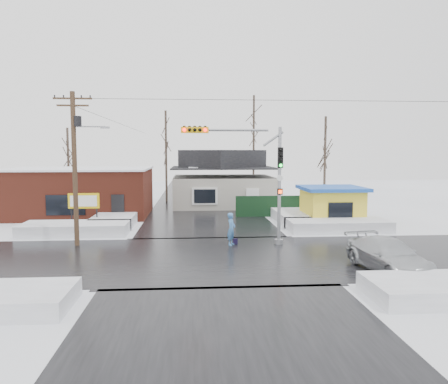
{
  "coord_description": "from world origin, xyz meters",
  "views": [
    {
      "loc": [
        -1.18,
        -22.51,
        5.58
      ],
      "look_at": [
        0.84,
        4.93,
        3.0
      ],
      "focal_mm": 35.0,
      "sensor_mm": 36.0,
      "label": 1
    }
  ],
  "objects": [
    {
      "name": "road_ew",
      "position": [
        0.0,
        0.0,
        0.01
      ],
      "size": [
        120.0,
        10.0,
        0.02
      ],
      "primitive_type": "cube",
      "color": "black",
      "rests_on": "ground"
    },
    {
      "name": "tree_far_left",
      "position": [
        -4.0,
        26.0,
        7.95
      ],
      "size": [
        3.0,
        3.0,
        10.0
      ],
      "color": "#332821",
      "rests_on": "ground"
    },
    {
      "name": "snowbank_ne",
      "position": [
        9.0,
        7.0,
        0.4
      ],
      "size": [
        7.0,
        3.0,
        0.8
      ],
      "primitive_type": "cube",
      "color": "white",
      "rests_on": "ground"
    },
    {
      "name": "kiosk",
      "position": [
        9.5,
        9.99,
        1.46
      ],
      "size": [
        4.6,
        4.6,
        2.88
      ],
      "color": "yellow",
      "rests_on": "ground"
    },
    {
      "name": "car",
      "position": [
        7.86,
        -3.31,
        0.75
      ],
      "size": [
        2.85,
        5.42,
        1.5
      ],
      "primitive_type": "imported",
      "rotation": [
        0.0,
        0.0,
        0.15
      ],
      "color": "#B9BDC1",
      "rests_on": "ground"
    },
    {
      "name": "pedestrian",
      "position": [
        1.13,
        2.93,
        0.96
      ],
      "size": [
        0.7,
        0.83,
        1.93
      ],
      "primitive_type": "imported",
      "rotation": [
        0.0,
        0.0,
        1.16
      ],
      "color": "#427ABA",
      "rests_on": "ground"
    },
    {
      "name": "utility_pole",
      "position": [
        -7.93,
        3.5,
        5.11
      ],
      "size": [
        3.15,
        0.44,
        9.0
      ],
      "color": "#382619",
      "rests_on": "ground"
    },
    {
      "name": "fence",
      "position": [
        6.5,
        14.0,
        0.9
      ],
      "size": [
        8.0,
        0.12,
        1.8
      ],
      "primitive_type": "cube",
      "color": "black",
      "rests_on": "ground"
    },
    {
      "name": "snowbank_nside_w",
      "position": [
        -7.0,
        12.0,
        0.4
      ],
      "size": [
        3.0,
        8.0,
        0.8
      ],
      "primitive_type": "cube",
      "color": "white",
      "rests_on": "ground"
    },
    {
      "name": "tree_far_west",
      "position": [
        -14.0,
        24.0,
        6.36
      ],
      "size": [
        3.0,
        3.0,
        8.0
      ],
      "color": "#332821",
      "rests_on": "ground"
    },
    {
      "name": "snowbank_nw",
      "position": [
        -9.0,
        7.0,
        0.4
      ],
      "size": [
        7.0,
        3.0,
        0.8
      ],
      "primitive_type": "cube",
      "color": "white",
      "rests_on": "ground"
    },
    {
      "name": "brick_building",
      "position": [
        -11.0,
        15.99,
        2.08
      ],
      "size": [
        12.2,
        8.2,
        4.12
      ],
      "color": "maroon",
      "rests_on": "ground"
    },
    {
      "name": "traffic_signal",
      "position": [
        2.43,
        2.97,
        4.54
      ],
      "size": [
        6.05,
        0.68,
        7.0
      ],
      "color": "gray",
      "rests_on": "ground"
    },
    {
      "name": "marquee_sign",
      "position": [
        -9.0,
        9.49,
        1.92
      ],
      "size": [
        2.2,
        0.21,
        2.55
      ],
      "color": "black",
      "rests_on": "ground"
    },
    {
      "name": "snowbank_nside_e",
      "position": [
        7.0,
        12.0,
        0.4
      ],
      "size": [
        3.0,
        8.0,
        0.8
      ],
      "primitive_type": "cube",
      "color": "white",
      "rests_on": "ground"
    },
    {
      "name": "house",
      "position": [
        2.0,
        22.0,
        2.62
      ],
      "size": [
        10.4,
        8.4,
        5.76
      ],
      "color": "#ABA79B",
      "rests_on": "ground"
    },
    {
      "name": "tree_far_mid",
      "position": [
        6.0,
        28.0,
        9.54
      ],
      "size": [
        3.0,
        3.0,
        12.0
      ],
      "color": "#332821",
      "rests_on": "ground"
    },
    {
      "name": "tree_far_right",
      "position": [
        12.0,
        20.0,
        7.16
      ],
      "size": [
        3.0,
        3.0,
        9.0
      ],
      "color": "#332821",
      "rests_on": "ground"
    },
    {
      "name": "road_ns",
      "position": [
        0.0,
        0.0,
        0.01
      ],
      "size": [
        10.0,
        120.0,
        0.02
      ],
      "primitive_type": "cube",
      "color": "black",
      "rests_on": "ground"
    },
    {
      "name": "ground",
      "position": [
        0.0,
        0.0,
        0.0
      ],
      "size": [
        120.0,
        120.0,
        0.0
      ],
      "primitive_type": "plane",
      "color": "white",
      "rests_on": "ground"
    },
    {
      "name": "shopping_bag",
      "position": [
        1.38,
        3.12,
        0.17
      ],
      "size": [
        0.29,
        0.15,
        0.35
      ],
      "primitive_type": "cube",
      "rotation": [
        0.0,
        0.0,
        0.13
      ],
      "color": "black",
      "rests_on": "ground"
    }
  ]
}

